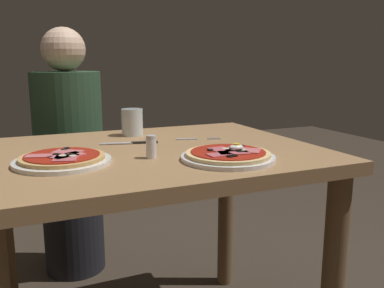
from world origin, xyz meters
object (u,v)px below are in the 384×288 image
knife (133,143)px  salt_shaker (151,147)px  pizza_foreground (228,155)px  fork (195,139)px  diner_person (70,160)px  pizza_across_left (63,159)px  water_glass_near (132,124)px  dining_table (152,188)px

knife → salt_shaker: 0.23m
pizza_foreground → fork: size_ratio=1.74×
knife → diner_person: diner_person is taller
salt_shaker → diner_person: diner_person is taller
pizza_across_left → diner_person: diner_person is taller
pizza_across_left → water_glass_near: size_ratio=2.62×
pizza_across_left → salt_shaker: salt_shaker is taller
dining_table → knife: (-0.03, 0.11, 0.13)m
water_glass_near → pizza_across_left: bearing=-130.0°
water_glass_near → salt_shaker: bearing=-97.5°
fork → diner_person: 0.79m
knife → fork: bearing=-4.8°
salt_shaker → diner_person: 0.93m
diner_person → fork: bearing=117.6°
dining_table → pizza_across_left: bearing=-163.3°
dining_table → fork: fork is taller
pizza_across_left → fork: bearing=20.3°
dining_table → fork: size_ratio=6.76×
pizza_foreground → dining_table: bearing=124.7°
fork → salt_shaker: salt_shaker is taller
pizza_foreground → water_glass_near: water_glass_near is taller
fork → knife: 0.22m
water_glass_near → salt_shaker: size_ratio=1.50×
pizza_foreground → diner_person: (-0.32, 1.00, -0.20)m
diner_person → knife: bearing=101.4°
diner_person → water_glass_near: bearing=109.1°
pizza_foreground → knife: size_ratio=1.38×
fork → diner_person: diner_person is taller
water_glass_near → diner_person: size_ratio=0.09×
dining_table → pizza_foreground: (0.16, -0.23, 0.14)m
fork → knife: size_ratio=0.80×
pizza_foreground → fork: bearing=83.3°
dining_table → knife: size_ratio=5.39×
dining_table → knife: knife is taller
dining_table → fork: 0.25m
pizza_across_left → fork: (0.47, 0.18, -0.01)m
dining_table → salt_shaker: 0.20m
pizza_across_left → dining_table: bearing=16.7°
pizza_foreground → water_glass_near: 0.51m
pizza_foreground → salt_shaker: bearing=151.1°
water_glass_near → diner_person: (-0.17, 0.50, -0.23)m
salt_shaker → pizza_foreground: bearing=-28.9°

